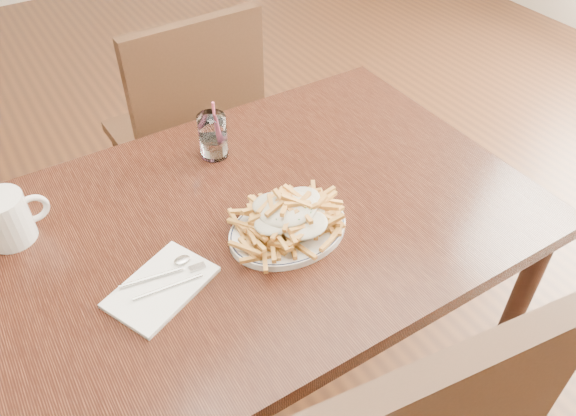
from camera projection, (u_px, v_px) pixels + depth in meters
floor at (265, 393)px, 1.71m from camera, size 7.00×7.00×0.00m
table at (256, 239)px, 1.26m from camera, size 1.20×0.80×0.75m
chair_far at (191, 127)px, 1.86m from camera, size 0.44×0.44×0.93m
fries_plate at (288, 230)px, 1.16m from camera, size 0.27×0.24×0.02m
loaded_fries at (288, 214)px, 1.13m from camera, size 0.29×0.26×0.07m
napkin at (161, 287)px, 1.05m from camera, size 0.23×0.20×0.01m
cutlery at (160, 283)px, 1.05m from camera, size 0.17×0.07×0.01m
water_glass at (213, 138)px, 1.34m from camera, size 0.07×0.07×0.15m
coffee_mug at (7, 218)px, 1.12m from camera, size 0.14×0.10×0.11m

